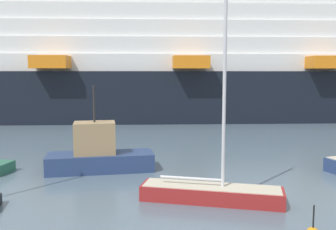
# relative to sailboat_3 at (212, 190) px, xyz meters

# --- Properties ---
(sailboat_3) EXTENTS (7.03, 3.30, 11.37)m
(sailboat_3) POSITION_rel_sailboat_3_xyz_m (0.00, 0.00, 0.00)
(sailboat_3) COLOR maroon
(sailboat_3) RESTS_ON ground_plane
(fishing_boat_0) EXTENTS (6.93, 3.15, 5.49)m
(fishing_boat_0) POSITION_rel_sailboat_3_xyz_m (-6.26, 6.07, 0.52)
(fishing_boat_0) COLOR navy
(fishing_boat_0) RESTS_ON ground_plane
(cruise_ship) EXTENTS (116.65, 18.78, 22.73)m
(cruise_ship) POSITION_rel_sailboat_3_xyz_m (-14.55, 35.24, 6.73)
(cruise_ship) COLOR black
(cruise_ship) RESTS_ON ground_plane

